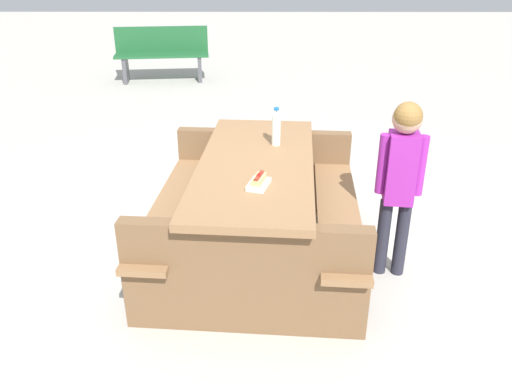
{
  "coord_description": "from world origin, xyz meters",
  "views": [
    {
      "loc": [
        3.24,
        0.02,
        2.07
      ],
      "look_at": [
        0.0,
        0.0,
        0.52
      ],
      "focal_mm": 36.73,
      "sensor_mm": 36.0,
      "label": 1
    }
  ],
  "objects_px": {
    "hotdog_tray": "(259,182)",
    "picnic_table": "(256,202)",
    "park_bench_near": "(162,53)",
    "soda_bottle": "(276,128)",
    "child_in_coat": "(401,169)"
  },
  "relations": [
    {
      "from": "hotdog_tray",
      "to": "park_bench_near",
      "type": "bearing_deg",
      "value": -164.82
    },
    {
      "from": "child_in_coat",
      "to": "park_bench_near",
      "type": "distance_m",
      "value": 6.13
    },
    {
      "from": "soda_bottle",
      "to": "park_bench_near",
      "type": "xyz_separation_m",
      "value": [
        -5.09,
        -1.7,
        -0.43
      ]
    },
    {
      "from": "soda_bottle",
      "to": "park_bench_near",
      "type": "distance_m",
      "value": 5.39
    },
    {
      "from": "hotdog_tray",
      "to": "park_bench_near",
      "type": "xyz_separation_m",
      "value": [
        -5.81,
        -1.58,
        -0.33
      ]
    },
    {
      "from": "soda_bottle",
      "to": "hotdog_tray",
      "type": "bearing_deg",
      "value": -9.77
    },
    {
      "from": "child_in_coat",
      "to": "soda_bottle",
      "type": "bearing_deg",
      "value": -123.07
    },
    {
      "from": "soda_bottle",
      "to": "hotdog_tray",
      "type": "height_order",
      "value": "soda_bottle"
    },
    {
      "from": "hotdog_tray",
      "to": "picnic_table",
      "type": "bearing_deg",
      "value": -177.31
    },
    {
      "from": "picnic_table",
      "to": "hotdog_tray",
      "type": "relative_size",
      "value": 9.33
    },
    {
      "from": "park_bench_near",
      "to": "soda_bottle",
      "type": "bearing_deg",
      "value": 18.46
    },
    {
      "from": "picnic_table",
      "to": "park_bench_near",
      "type": "distance_m",
      "value": 5.64
    },
    {
      "from": "hotdog_tray",
      "to": "child_in_coat",
      "type": "bearing_deg",
      "value": 103.29
    },
    {
      "from": "soda_bottle",
      "to": "child_in_coat",
      "type": "xyz_separation_m",
      "value": [
        0.51,
        0.78,
        -0.1
      ]
    },
    {
      "from": "picnic_table",
      "to": "child_in_coat",
      "type": "bearing_deg",
      "value": 78.67
    }
  ]
}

